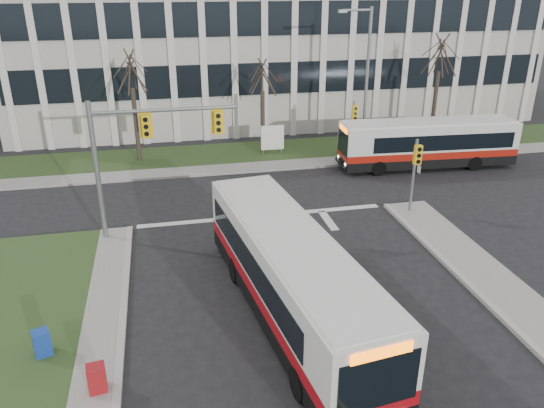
{
  "coord_description": "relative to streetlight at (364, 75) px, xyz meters",
  "views": [
    {
      "loc": [
        -4.46,
        -15.01,
        10.79
      ],
      "look_at": [
        -0.19,
        4.99,
        2.0
      ],
      "focal_mm": 35.0,
      "sensor_mm": 36.0,
      "label": 1
    }
  ],
  "objects": [
    {
      "name": "newspaper_box_blue",
      "position": [
        -16.61,
        -16.89,
        -4.72
      ],
      "size": [
        0.62,
        0.59,
        0.95
      ],
      "primitive_type": "cube",
      "rotation": [
        0.0,
        0.0,
        0.34
      ],
      "color": "#163999",
      "rests_on": "ground"
    },
    {
      "name": "building_lawn",
      "position": [
        -3.03,
        1.8,
        -5.13
      ],
      "size": [
        44.0,
        5.0,
        0.12
      ],
      "primitive_type": "cube",
      "color": "#344A1F",
      "rests_on": "ground"
    },
    {
      "name": "streetlight",
      "position": [
        0.0,
        0.0,
        0.0
      ],
      "size": [
        2.15,
        0.25,
        9.2
      ],
      "color": "slate",
      "rests_on": "ground"
    },
    {
      "name": "newspaper_box_red",
      "position": [
        -14.83,
        -18.87,
        -4.72
      ],
      "size": [
        0.56,
        0.52,
        0.95
      ],
      "primitive_type": "cube",
      "rotation": [
        0.0,
        0.0,
        0.14
      ],
      "color": "maroon",
      "rests_on": "ground"
    },
    {
      "name": "mast_arm_signal",
      "position": [
        -13.65,
        -9.04,
        -0.94
      ],
      "size": [
        6.11,
        0.38,
        6.2
      ],
      "color": "slate",
      "rests_on": "ground"
    },
    {
      "name": "office_building",
      "position": [
        -3.03,
        13.8,
        0.81
      ],
      "size": [
        40.0,
        16.0,
        12.0
      ],
      "primitive_type": "cube",
      "color": "#BBB5AC",
      "rests_on": "ground"
    },
    {
      "name": "tree_mid",
      "position": [
        -6.03,
        2.0,
        -0.31
      ],
      "size": [
        1.8,
        1.8,
        6.82
      ],
      "color": "#42352B",
      "rests_on": "ground"
    },
    {
      "name": "signal_pole_near",
      "position": [
        -0.83,
        -9.3,
        -2.69
      ],
      "size": [
        0.34,
        0.39,
        3.8
      ],
      "color": "slate",
      "rests_on": "ground"
    },
    {
      "name": "sidewalk_cross",
      "position": [
        -3.03,
        -1.0,
        -5.12
      ],
      "size": [
        44.0,
        1.6,
        0.14
      ],
      "primitive_type": "cube",
      "color": "#9E9B93",
      "rests_on": "ground"
    },
    {
      "name": "tree_right",
      "position": [
        5.97,
        1.8,
        0.71
      ],
      "size": [
        1.8,
        1.8,
        8.25
      ],
      "color": "#42352B",
      "rests_on": "ground"
    },
    {
      "name": "ground",
      "position": [
        -8.03,
        -16.2,
        -5.19
      ],
      "size": [
        120.0,
        120.0,
        0.0
      ],
      "primitive_type": "plane",
      "color": "black",
      "rests_on": "ground"
    },
    {
      "name": "directory_sign",
      "position": [
        -5.53,
        1.3,
        -4.02
      ],
      "size": [
        1.5,
        0.12,
        2.0
      ],
      "color": "slate",
      "rests_on": "ground"
    },
    {
      "name": "tree_left",
      "position": [
        -14.03,
        1.8,
        0.32
      ],
      "size": [
        1.8,
        1.8,
        7.7
      ],
      "color": "#42352B",
      "rests_on": "ground"
    },
    {
      "name": "bus_main",
      "position": [
        -8.7,
        -16.42,
        -3.66
      ],
      "size": [
        3.95,
        11.74,
        3.07
      ],
      "primitive_type": null,
      "rotation": [
        0.0,
        0.0,
        0.13
      ],
      "color": "silver",
      "rests_on": "ground"
    },
    {
      "name": "bus_cross",
      "position": [
        3.19,
        -2.93,
        -3.78
      ],
      "size": [
        10.73,
        2.93,
        2.83
      ],
      "primitive_type": null,
      "rotation": [
        0.0,
        0.0,
        -1.63
      ],
      "color": "silver",
      "rests_on": "ground"
    },
    {
      "name": "signal_pole_far",
      "position": [
        -0.83,
        -0.8,
        -2.69
      ],
      "size": [
        0.34,
        0.39,
        3.8
      ],
      "color": "slate",
      "rests_on": "ground"
    }
  ]
}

